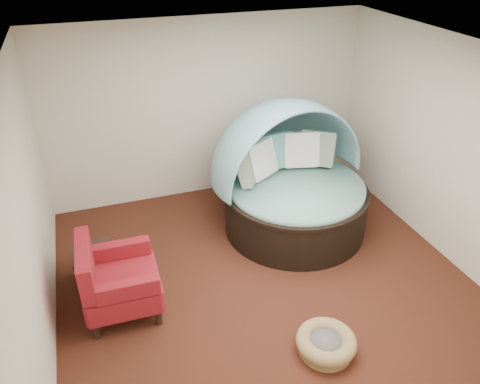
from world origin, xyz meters
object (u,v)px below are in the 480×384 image
object	(u,v)px
canopy_daybed	(292,173)
red_armchair	(115,280)
side_table	(94,261)
pet_basket	(326,343)

from	to	relation	value
canopy_daybed	red_armchair	bearing A→B (deg)	-167.54
side_table	red_armchair	bearing A→B (deg)	-71.70
red_armchair	side_table	distance (m)	0.70
pet_basket	side_table	bearing A→B (deg)	138.27
pet_basket	red_armchair	world-z (taller)	red_armchair
red_armchair	side_table	xyz separation A→B (m)	(-0.21, 0.64, -0.16)
canopy_daybed	side_table	distance (m)	2.90
pet_basket	canopy_daybed	bearing A→B (deg)	74.85
canopy_daybed	red_armchair	xyz separation A→B (m)	(-2.61, -1.00, -0.41)
pet_basket	red_armchair	xyz separation A→B (m)	(-1.98, 1.31, 0.34)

